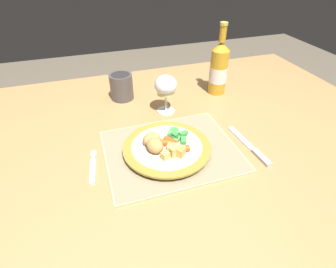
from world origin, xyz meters
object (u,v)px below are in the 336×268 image
wine_glass (166,87)px  drinking_cup (121,86)px  dining_table (163,154)px  dinner_plate (167,148)px  table_knife (252,148)px  bottle (219,69)px  fork (93,169)px

wine_glass → drinking_cup: size_ratio=1.41×
dining_table → dinner_plate: (-0.01, -0.08, 0.09)m
table_knife → drinking_cup: size_ratio=2.04×
dining_table → wine_glass: (0.05, 0.13, 0.17)m
dining_table → wine_glass: size_ratio=11.53×
dinner_plate → bottle: 0.43m
dinner_plate → drinking_cup: size_ratio=2.56×
bottle → dining_table: bearing=-143.5°
bottle → drinking_cup: (-0.36, 0.06, -0.05)m
dinner_plate → table_knife: 0.24m
dinner_plate → wine_glass: size_ratio=1.82×
bottle → drinking_cup: size_ratio=2.75×
table_knife → drinking_cup: 0.51m
wine_glass → fork: bearing=-141.1°
fork → table_knife: table_knife is taller
table_knife → fork: bearing=172.8°
dining_table → dinner_plate: dinner_plate is taller
table_knife → bottle: size_ratio=0.74×
fork → bottle: bottle is taller
dining_table → fork: (-0.22, -0.08, 0.08)m
dinner_plate → table_knife: dinner_plate is taller
drinking_cup → bottle: bearing=-10.1°
dining_table → bottle: bearing=36.5°
dining_table → dinner_plate: bearing=-99.2°
drinking_cup → fork: bearing=-111.7°
dining_table → fork: size_ratio=11.93×
fork → bottle: (0.50, 0.30, 0.09)m
dinner_plate → table_knife: size_ratio=1.26×
wine_glass → bottle: bearing=18.4°
wine_glass → bottle: bottle is taller
dinner_plate → wine_glass: 0.24m
fork → wine_glass: (0.27, 0.22, 0.09)m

